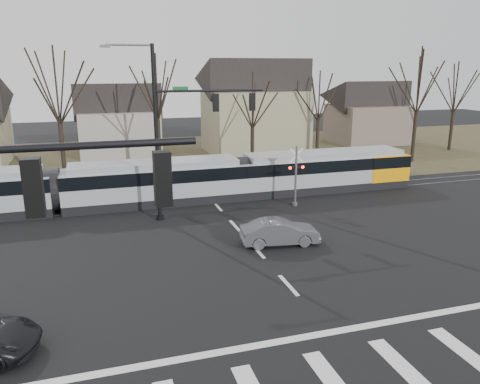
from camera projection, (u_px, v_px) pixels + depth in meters
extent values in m
plane|color=black|center=(309.00, 308.00, 17.95)|extent=(140.00, 140.00, 0.00)
cube|color=#38331E|center=(174.00, 158.00, 47.49)|extent=(140.00, 28.00, 0.01)
cube|color=silver|center=(330.00, 377.00, 13.92)|extent=(0.60, 2.60, 0.01)
cube|color=silver|center=(399.00, 363.00, 14.60)|extent=(0.60, 2.60, 0.01)
cube|color=silver|center=(462.00, 350.00, 15.28)|extent=(0.60, 2.60, 0.01)
cube|color=silver|center=(331.00, 332.00, 16.29)|extent=(28.00, 0.35, 0.01)
cube|color=silver|center=(288.00, 285.00, 19.80)|extent=(0.18, 2.00, 0.01)
cube|color=silver|center=(258.00, 251.00, 23.49)|extent=(0.18, 2.00, 0.01)
cube|color=silver|center=(235.00, 226.00, 27.18)|extent=(0.18, 2.00, 0.01)
cube|color=silver|center=(218.00, 207.00, 30.88)|extent=(0.18, 2.00, 0.01)
cube|color=silver|center=(204.00, 192.00, 34.57)|extent=(0.18, 2.00, 0.01)
cube|color=silver|center=(193.00, 180.00, 38.26)|extent=(0.18, 2.00, 0.01)
cube|color=silver|center=(184.00, 170.00, 41.95)|extent=(0.18, 2.00, 0.01)
cube|color=silver|center=(177.00, 161.00, 45.65)|extent=(0.18, 2.00, 0.01)
cube|color=#59595E|center=(214.00, 202.00, 31.89)|extent=(90.00, 0.12, 0.06)
cube|color=#59595E|center=(209.00, 197.00, 33.18)|extent=(90.00, 0.12, 0.06)
cube|color=gray|center=(156.00, 183.00, 31.28)|extent=(11.96, 2.79, 2.91)
cube|color=black|center=(155.00, 174.00, 31.13)|extent=(11.98, 2.83, 0.85)
cube|color=gray|center=(324.00, 171.00, 34.81)|extent=(12.96, 2.79, 2.91)
cube|color=black|center=(324.00, 163.00, 34.66)|extent=(12.98, 2.83, 0.85)
cube|color=#FFA107|center=(381.00, 166.00, 36.18)|extent=(3.19, 2.85, 1.94)
imported|color=#4B4C52|center=(280.00, 232.00, 24.20)|extent=(2.48, 4.44, 1.34)
cylinder|color=black|center=(8.00, 149.00, 7.96)|extent=(6.50, 0.14, 0.14)
cube|color=black|center=(33.00, 188.00, 8.23)|extent=(0.32, 0.32, 1.05)
sphere|color=#FF0C07|center=(31.00, 169.00, 8.15)|extent=(0.22, 0.22, 0.22)
cube|color=black|center=(163.00, 179.00, 8.88)|extent=(0.32, 0.32, 1.05)
sphere|color=#FF0C07|center=(162.00, 162.00, 8.79)|extent=(0.22, 0.22, 0.22)
cylinder|color=black|center=(156.00, 136.00, 27.04)|extent=(0.22, 0.22, 10.20)
cylinder|color=black|center=(160.00, 217.00, 28.32)|extent=(0.44, 0.44, 0.30)
cylinder|color=black|center=(210.00, 91.00, 27.31)|extent=(6.50, 0.14, 0.14)
cube|color=#0C5926|center=(180.00, 88.00, 26.77)|extent=(0.90, 0.03, 0.22)
cube|color=black|center=(216.00, 103.00, 27.58)|extent=(0.32, 0.32, 1.05)
sphere|color=#FF0C07|center=(216.00, 97.00, 27.50)|extent=(0.22, 0.22, 0.22)
cube|color=black|center=(252.00, 102.00, 28.23)|extent=(0.32, 0.32, 1.05)
sphere|color=#FF0C07|center=(252.00, 96.00, 28.14)|extent=(0.22, 0.22, 0.22)
cube|color=#59595B|center=(105.00, 46.00, 25.05)|extent=(0.55, 0.22, 0.14)
cylinder|color=#59595B|center=(296.00, 176.00, 30.67)|extent=(0.14, 0.14, 4.00)
cylinder|color=#59595B|center=(295.00, 204.00, 31.16)|extent=(0.36, 0.36, 0.20)
cube|color=silver|center=(296.00, 155.00, 30.31)|extent=(0.95, 0.04, 0.95)
cube|color=silver|center=(296.00, 155.00, 30.31)|extent=(0.95, 0.04, 0.95)
cube|color=black|center=(296.00, 167.00, 30.51)|extent=(1.00, 0.10, 0.12)
sphere|color=#FF0C07|center=(290.00, 168.00, 30.31)|extent=(0.18, 0.18, 0.18)
sphere|color=#FF0C07|center=(303.00, 167.00, 30.57)|extent=(0.18, 0.18, 0.18)
cube|color=gray|center=(119.00, 133.00, 49.18)|extent=(8.00, 7.00, 4.50)
cube|color=gray|center=(254.00, 122.00, 50.13)|extent=(10.00, 8.00, 6.50)
cube|color=#67574C|center=(366.00, 124.00, 56.49)|extent=(8.00, 7.00, 4.50)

